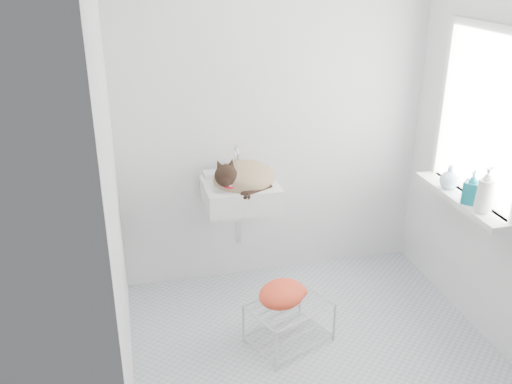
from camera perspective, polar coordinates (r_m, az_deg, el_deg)
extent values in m
cube|color=silver|center=(3.63, 5.93, -15.60)|extent=(2.20, 2.00, 0.02)
cube|color=white|center=(3.92, 1.87, 8.15)|extent=(2.20, 0.02, 2.50)
cube|color=white|center=(3.54, 23.93, 4.43)|extent=(0.02, 2.00, 2.50)
cube|color=white|center=(2.84, -14.44, 1.38)|extent=(0.02, 2.00, 2.50)
cube|color=white|center=(3.65, 22.18, 6.92)|extent=(0.01, 0.80, 1.00)
cube|color=white|center=(3.65, 21.98, 6.92)|extent=(0.04, 0.90, 1.10)
cube|color=white|center=(3.78, 20.06, -0.67)|extent=(0.16, 0.88, 0.04)
cube|color=white|center=(3.74, -1.61, 0.92)|extent=(0.49, 0.42, 0.19)
ellipsoid|color=tan|center=(3.73, -1.13, 1.33)|extent=(0.46, 0.42, 0.21)
sphere|color=black|center=(3.60, -3.37, 2.12)|extent=(0.18, 0.18, 0.15)
torus|color=red|center=(3.62, -3.08, 1.49)|extent=(0.15, 0.15, 0.06)
cube|color=silver|center=(3.59, 3.35, -12.97)|extent=(0.56, 0.48, 0.28)
ellipsoid|color=#EC5717|center=(3.51, 2.64, -10.76)|extent=(0.39, 0.36, 0.13)
imported|color=white|center=(3.59, 21.93, -1.85)|extent=(0.11, 0.11, 0.24)
imported|color=#10727E|center=(3.69, 20.83, -1.04)|extent=(0.13, 0.13, 0.21)
imported|color=#C8E4F7|center=(3.87, 18.91, 0.39)|extent=(0.17, 0.17, 0.16)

